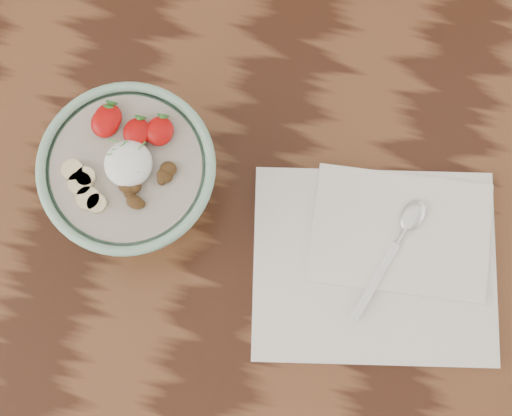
{
  "coord_description": "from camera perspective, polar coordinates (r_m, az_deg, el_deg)",
  "views": [
    {
      "loc": [
        25.5,
        -14.9,
        159.65
      ],
      "look_at": [
        22.06,
        -0.1,
        86.49
      ],
      "focal_mm": 50.0,
      "sensor_mm": 36.0,
      "label": 1
    }
  ],
  "objects": [
    {
      "name": "napkin",
      "position": [
        0.86,
        9.87,
        -4.0
      ],
      "size": [
        32.68,
        28.4,
        1.76
      ],
      "rotation": [
        0.0,
        0.0,
        0.2
      ],
      "color": "white",
      "rests_on": "table"
    },
    {
      "name": "table",
      "position": [
        0.98,
        -12.59,
        0.44
      ],
      "size": [
        160.0,
        90.0,
        75.0
      ],
      "color": "black",
      "rests_on": "ground"
    },
    {
      "name": "breakfast_bowl",
      "position": [
        0.82,
        -9.88,
        2.56
      ],
      "size": [
        19.46,
        19.46,
        12.92
      ],
      "rotation": [
        0.0,
        0.0,
        0.05
      ],
      "color": "#86B497",
      "rests_on": "table"
    },
    {
      "name": "spoon",
      "position": [
        0.86,
        11.73,
        -1.86
      ],
      "size": [
        6.79,
        16.01,
        0.85
      ],
      "rotation": [
        0.0,
        0.0,
        -0.31
      ],
      "color": "silver",
      "rests_on": "napkin"
    }
  ]
}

